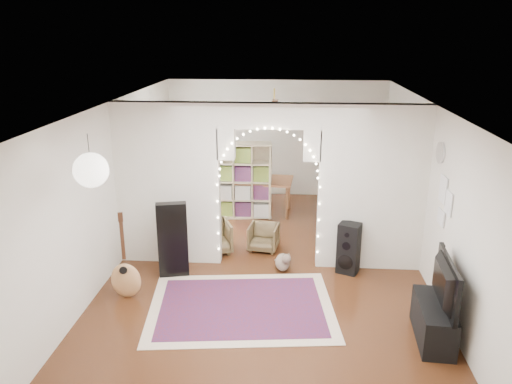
# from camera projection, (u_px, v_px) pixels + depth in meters

# --- Properties ---
(floor) EXTENTS (7.50, 7.50, 0.00)m
(floor) POSITION_uv_depth(u_px,v_px,m) (268.00, 262.00, 8.48)
(floor) COLOR black
(floor) RESTS_ON ground
(ceiling) EXTENTS (5.00, 7.50, 0.02)m
(ceiling) POSITION_uv_depth(u_px,v_px,m) (269.00, 103.00, 7.64)
(ceiling) COLOR white
(ceiling) RESTS_ON wall_back
(wall_back) EXTENTS (5.00, 0.02, 2.70)m
(wall_back) POSITION_uv_depth(u_px,v_px,m) (277.00, 139.00, 11.62)
(wall_back) COLOR silver
(wall_back) RESTS_ON floor
(wall_front) EXTENTS (5.00, 0.02, 2.70)m
(wall_front) POSITION_uv_depth(u_px,v_px,m) (248.00, 310.00, 4.50)
(wall_front) COLOR silver
(wall_front) RESTS_ON floor
(wall_left) EXTENTS (0.02, 7.50, 2.70)m
(wall_left) POSITION_uv_depth(u_px,v_px,m) (118.00, 183.00, 8.24)
(wall_left) COLOR silver
(wall_left) RESTS_ON floor
(wall_right) EXTENTS (0.02, 7.50, 2.70)m
(wall_right) POSITION_uv_depth(u_px,v_px,m) (426.00, 190.00, 7.88)
(wall_right) COLOR silver
(wall_right) RESTS_ON floor
(divider_wall) EXTENTS (5.00, 0.20, 2.70)m
(divider_wall) POSITION_uv_depth(u_px,v_px,m) (269.00, 182.00, 8.04)
(divider_wall) COLOR silver
(divider_wall) RESTS_ON floor
(fairy_lights) EXTENTS (1.64, 0.04, 1.60)m
(fairy_lights) POSITION_uv_depth(u_px,v_px,m) (268.00, 177.00, 7.88)
(fairy_lights) COLOR #FFEABF
(fairy_lights) RESTS_ON divider_wall
(window) EXTENTS (0.04, 1.20, 1.40)m
(window) POSITION_uv_depth(u_px,v_px,m) (149.00, 150.00, 9.90)
(window) COLOR white
(window) RESTS_ON wall_left
(wall_clock) EXTENTS (0.03, 0.31, 0.31)m
(wall_clock) POSITION_uv_depth(u_px,v_px,m) (441.00, 153.00, 7.08)
(wall_clock) COLOR white
(wall_clock) RESTS_ON wall_right
(picture_frames) EXTENTS (0.02, 0.50, 0.70)m
(picture_frames) POSITION_uv_depth(u_px,v_px,m) (444.00, 202.00, 6.89)
(picture_frames) COLOR white
(picture_frames) RESTS_ON wall_right
(paper_lantern) EXTENTS (0.40, 0.40, 0.40)m
(paper_lantern) POSITION_uv_depth(u_px,v_px,m) (91.00, 170.00, 5.64)
(paper_lantern) COLOR white
(paper_lantern) RESTS_ON ceiling
(ceiling_fan) EXTENTS (1.10, 1.10, 0.30)m
(ceiling_fan) POSITION_uv_depth(u_px,v_px,m) (274.00, 104.00, 9.63)
(ceiling_fan) COLOR gold
(ceiling_fan) RESTS_ON ceiling
(area_rug) EXTENTS (2.80, 2.22, 0.02)m
(area_rug) POSITION_uv_depth(u_px,v_px,m) (241.00, 307.00, 7.10)
(area_rug) COLOR maroon
(area_rug) RESTS_ON floor
(guitar_case) EXTENTS (0.49, 0.26, 1.23)m
(guitar_case) POSITION_uv_depth(u_px,v_px,m) (173.00, 240.00, 7.84)
(guitar_case) COLOR black
(guitar_case) RESTS_ON floor
(acoustic_guitar) EXTENTS (0.48, 0.27, 1.13)m
(acoustic_guitar) POSITION_uv_depth(u_px,v_px,m) (125.00, 267.00, 7.23)
(acoustic_guitar) COLOR #B97E4A
(acoustic_guitar) RESTS_ON floor
(tabby_cat) EXTENTS (0.37, 0.55, 0.37)m
(tabby_cat) POSITION_uv_depth(u_px,v_px,m) (283.00, 262.00, 8.16)
(tabby_cat) COLOR brown
(tabby_cat) RESTS_ON floor
(floor_speaker) EXTENTS (0.41, 0.39, 0.84)m
(floor_speaker) POSITION_uv_depth(u_px,v_px,m) (349.00, 248.00, 8.02)
(floor_speaker) COLOR black
(floor_speaker) RESTS_ON floor
(media_console) EXTENTS (0.47, 1.02, 0.50)m
(media_console) POSITION_uv_depth(u_px,v_px,m) (433.00, 322.00, 6.30)
(media_console) COLOR black
(media_console) RESTS_ON floor
(tv) EXTENTS (0.21, 1.08, 0.62)m
(tv) POSITION_uv_depth(u_px,v_px,m) (438.00, 282.00, 6.13)
(tv) COLOR black
(tv) RESTS_ON media_console
(bookcase) EXTENTS (1.58, 0.56, 1.58)m
(bookcase) POSITION_uv_depth(u_px,v_px,m) (234.00, 180.00, 10.34)
(bookcase) COLOR beige
(bookcase) RESTS_ON floor
(dining_table) EXTENTS (1.25, 0.88, 0.76)m
(dining_table) POSITION_uv_depth(u_px,v_px,m) (264.00, 182.00, 10.59)
(dining_table) COLOR brown
(dining_table) RESTS_ON floor
(flower_vase) EXTENTS (0.19, 0.19, 0.19)m
(flower_vase) POSITION_uv_depth(u_px,v_px,m) (264.00, 175.00, 10.53)
(flower_vase) COLOR silver
(flower_vase) RESTS_ON dining_table
(dining_chair_left) EXTENTS (0.80, 0.81, 0.57)m
(dining_chair_left) POSITION_uv_depth(u_px,v_px,m) (212.00, 237.00, 8.79)
(dining_chair_left) COLOR brown
(dining_chair_left) RESTS_ON floor
(dining_chair_right) EXTENTS (0.57, 0.59, 0.47)m
(dining_chair_right) POSITION_uv_depth(u_px,v_px,m) (263.00, 237.00, 8.91)
(dining_chair_right) COLOR brown
(dining_chair_right) RESTS_ON floor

